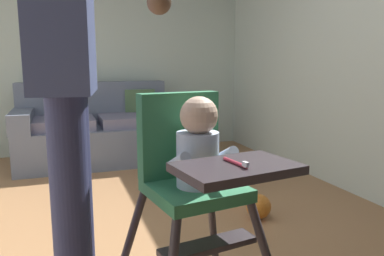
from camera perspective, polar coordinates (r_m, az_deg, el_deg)
wall_far at (r=4.70m, az=-16.89°, el=12.72°), size 4.82×0.06×2.68m
wall_right at (r=3.25m, az=25.84°, el=13.74°), size 0.06×5.89×2.68m
couch at (r=4.25m, az=-14.22°, el=-0.45°), size 1.66×0.86×0.86m
high_chair at (r=1.53m, az=0.43°, el=-5.72°), size 0.69×0.79×0.94m
adult_standing at (r=1.46m, az=-18.37°, el=6.53°), size 0.51×0.55×1.74m
toy_ball at (r=2.69m, az=10.09°, el=-11.65°), size 0.17×0.17×0.17m
toy_ball_second at (r=3.21m, az=6.32°, el=-7.66°), size 0.21×0.21×0.21m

